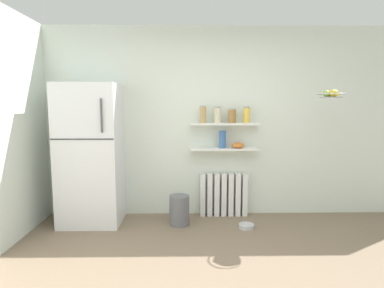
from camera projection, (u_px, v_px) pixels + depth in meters
name	position (u px, v px, depth m)	size (l,w,h in m)	color
ground_plane	(215.00, 265.00, 3.13)	(7.04, 7.04, 0.00)	#7A6651
back_wall	(206.00, 122.00, 4.50)	(7.04, 0.10, 2.60)	silver
refrigerator	(91.00, 154.00, 4.16)	(0.76, 0.66, 1.81)	silver
radiator	(224.00, 195.00, 4.50)	(0.66, 0.12, 0.59)	white
wall_shelf_lower	(224.00, 149.00, 4.39)	(0.92, 0.22, 0.03)	white
wall_shelf_upper	(225.00, 124.00, 4.35)	(0.92, 0.22, 0.03)	white
storage_jar_0	(203.00, 114.00, 4.33)	(0.09, 0.09, 0.23)	tan
storage_jar_1	(218.00, 115.00, 4.33)	(0.09, 0.09, 0.22)	beige
storage_jar_2	(232.00, 116.00, 4.34)	(0.11, 0.11, 0.19)	olive
storage_jar_3	(247.00, 115.00, 4.34)	(0.08, 0.08, 0.22)	yellow
vase	(222.00, 139.00, 4.37)	(0.09, 0.09, 0.24)	#38609E
shelf_bowl	(238.00, 145.00, 4.39)	(0.17, 0.17, 0.08)	orange
trash_bin	(179.00, 210.00, 4.16)	(0.26, 0.26, 0.39)	slate
pet_food_bowl	(246.00, 226.00, 4.06)	(0.19, 0.19, 0.05)	#B7B7BC
hanging_fruit_basket	(332.00, 94.00, 3.87)	(0.33, 0.33, 0.10)	#B2B2B7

